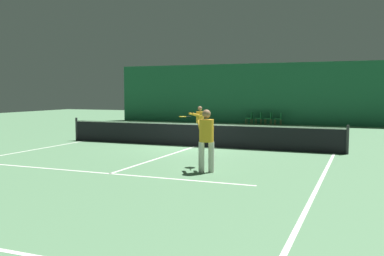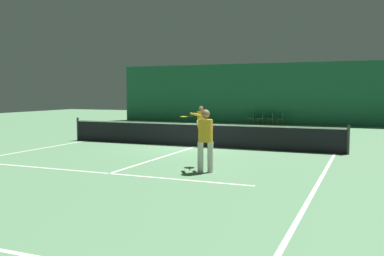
# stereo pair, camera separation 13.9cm
# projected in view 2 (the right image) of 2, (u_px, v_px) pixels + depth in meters

# --- Properties ---
(ground_plane) EXTENTS (60.00, 60.00, 0.00)m
(ground_plane) POSITION_uv_depth(u_px,v_px,m) (196.00, 147.00, 17.74)
(ground_plane) COLOR #56845B
(backdrop_curtain) EXTENTS (23.00, 0.12, 4.28)m
(backdrop_curtain) POSITION_uv_depth(u_px,v_px,m) (268.00, 94.00, 30.09)
(backdrop_curtain) COLOR #1E5B3D
(backdrop_curtain) RESTS_ON ground
(court_line_baseline_far) EXTENTS (11.00, 0.10, 0.00)m
(court_line_baseline_far) POSITION_uv_depth(u_px,v_px,m) (262.00, 126.00, 28.70)
(court_line_baseline_far) COLOR white
(court_line_baseline_far) RESTS_ON ground
(court_line_service_far) EXTENTS (8.25, 0.10, 0.00)m
(court_line_service_far) POSITION_uv_depth(u_px,v_px,m) (239.00, 133.00, 23.63)
(court_line_service_far) COLOR white
(court_line_service_far) RESTS_ON ground
(court_line_service_near) EXTENTS (8.25, 0.10, 0.00)m
(court_line_service_near) POSITION_uv_depth(u_px,v_px,m) (109.00, 173.00, 11.85)
(court_line_service_near) COLOR white
(court_line_service_near) RESTS_ON ground
(court_line_sideline_left) EXTENTS (0.10, 23.80, 0.00)m
(court_line_sideline_left) POSITION_uv_depth(u_px,v_px,m) (86.00, 141.00, 19.84)
(court_line_sideline_left) COLOR white
(court_line_sideline_left) RESTS_ON ground
(court_line_sideline_right) EXTENTS (0.10, 23.80, 0.00)m
(court_line_sideline_right) POSITION_uv_depth(u_px,v_px,m) (335.00, 154.00, 15.64)
(court_line_sideline_right) COLOR white
(court_line_sideline_right) RESTS_ON ground
(court_line_centre) EXTENTS (0.10, 12.80, 0.00)m
(court_line_centre) POSITION_uv_depth(u_px,v_px,m) (196.00, 146.00, 17.74)
(court_line_centre) COLOR white
(court_line_centre) RESTS_ON ground
(tennis_net) EXTENTS (12.00, 0.10, 1.07)m
(tennis_net) POSITION_uv_depth(u_px,v_px,m) (196.00, 134.00, 17.70)
(tennis_net) COLOR black
(tennis_net) RESTS_ON ground
(player_near) EXTENTS (0.93, 1.42, 1.77)m
(player_near) POSITION_uv_depth(u_px,v_px,m) (205.00, 136.00, 11.97)
(player_near) COLOR beige
(player_near) RESTS_ON ground
(player_far) EXTENTS (1.04, 1.28, 1.59)m
(player_far) POSITION_uv_depth(u_px,v_px,m) (200.00, 120.00, 20.34)
(player_far) COLOR black
(player_far) RESTS_ON ground
(courtside_chair_0) EXTENTS (0.44, 0.44, 0.84)m
(courtside_chair_0) POSITION_uv_depth(u_px,v_px,m) (252.00, 117.00, 30.10)
(courtside_chair_0) COLOR brown
(courtside_chair_0) RESTS_ON ground
(courtside_chair_1) EXTENTS (0.44, 0.44, 0.84)m
(courtside_chair_1) POSITION_uv_depth(u_px,v_px,m) (262.00, 118.00, 29.84)
(courtside_chair_1) COLOR brown
(courtside_chair_1) RESTS_ON ground
(courtside_chair_2) EXTENTS (0.44, 0.44, 0.84)m
(courtside_chair_2) POSITION_uv_depth(u_px,v_px,m) (271.00, 118.00, 29.58)
(courtside_chair_2) COLOR brown
(courtside_chair_2) RESTS_ON ground
(courtside_chair_3) EXTENTS (0.44, 0.44, 0.84)m
(courtside_chair_3) POSITION_uv_depth(u_px,v_px,m) (281.00, 118.00, 29.32)
(courtside_chair_3) COLOR brown
(courtside_chair_3) RESTS_ON ground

